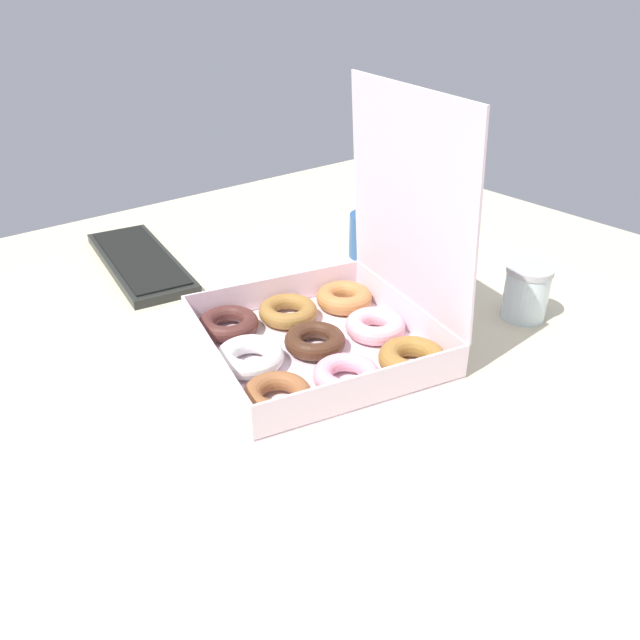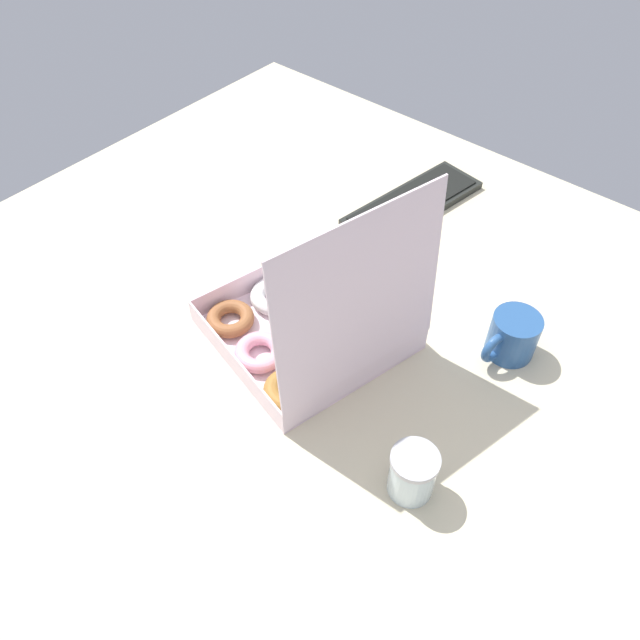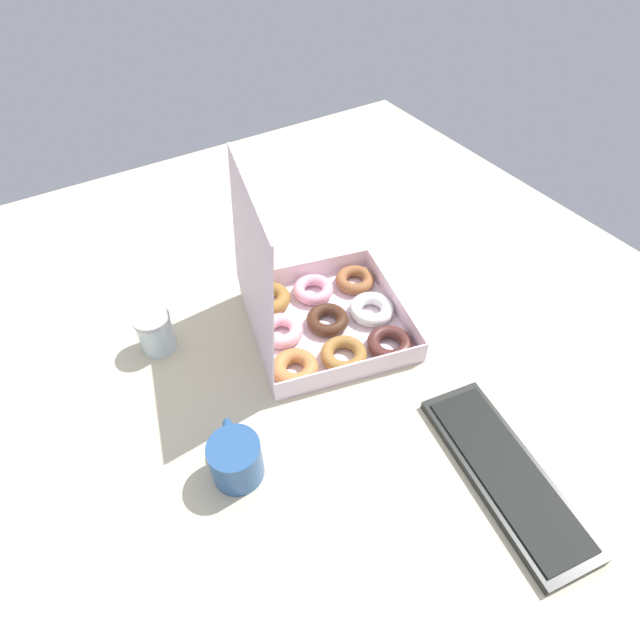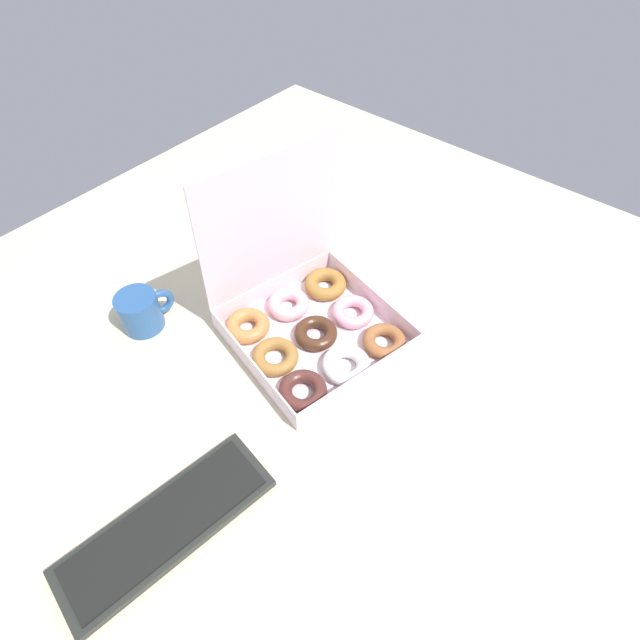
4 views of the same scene
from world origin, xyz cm
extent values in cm
cube|color=beige|center=(0.00, 0.00, -1.00)|extent=(180.00, 180.00, 2.00)
cube|color=white|center=(-5.50, -1.45, 0.20)|extent=(41.48, 41.48, 0.40)
cube|color=white|center=(-22.06, 2.49, 3.17)|extent=(8.35, 33.62, 5.55)
cube|color=white|center=(11.07, -5.38, 3.17)|extent=(8.35, 33.62, 5.55)
cube|color=white|center=(-9.43, -18.01, 3.17)|extent=(32.84, 8.16, 5.55)
cube|color=white|center=(-1.56, 15.12, 3.17)|extent=(32.84, 8.16, 5.55)
cube|color=white|center=(-1.77, 14.23, 23.14)|extent=(34.13, 10.51, 34.41)
torus|color=#4E2722|center=(-19.09, -9.56, 1.96)|extent=(13.18, 13.18, 2.91)
torus|color=silver|center=(-8.05, -12.46, 1.96)|extent=(14.10, 14.10, 3.11)
torus|color=#935932|center=(2.77, -15.01, 1.96)|extent=(12.67, 12.67, 2.87)
torus|color=olive|center=(-16.29, 0.98, 1.96)|extent=(11.91, 11.91, 2.89)
torus|color=#442617|center=(-5.43, -1.61, 1.96)|extent=(13.22, 13.22, 2.89)
torus|color=pink|center=(5.27, -4.15, 1.96)|extent=(11.69, 11.69, 2.90)
torus|color=#B7763E|center=(-13.91, 12.04, 1.96)|extent=(13.83, 13.83, 3.34)
torus|color=#F0A8B3|center=(-2.78, 9.32, 1.96)|extent=(13.82, 13.82, 3.23)
torus|color=olive|center=(8.20, 6.80, 1.96)|extent=(11.28, 11.28, 3.37)
cube|color=#242623|center=(-54.97, -9.16, 0.90)|extent=(39.95, 18.86, 1.80)
cube|color=black|center=(-54.97, -9.16, 2.00)|extent=(36.59, 16.32, 0.40)
cylinder|color=#2A558D|center=(-28.45, 32.44, 4.67)|extent=(9.57, 9.57, 9.34)
torus|color=#2A558D|center=(-23.46, 31.27, 4.67)|extent=(7.16, 3.27, 6.95)
cylinder|color=black|center=(-28.45, 32.44, 7.66)|extent=(8.42, 8.42, 0.56)
cylinder|color=silver|center=(9.12, 34.49, 4.38)|extent=(7.71, 7.71, 8.75)
cylinder|color=#B2B2B7|center=(9.12, 34.49, 9.25)|extent=(8.10, 8.10, 1.00)
cube|color=white|center=(-25.06, -31.94, 0.07)|extent=(13.59, 13.12, 0.15)
camera|label=1|loc=(62.25, -55.52, 54.42)|focal=35.00mm
camera|label=2|loc=(56.91, 55.27, 96.92)|focal=35.00mm
camera|label=3|loc=(-73.27, 42.30, 87.15)|focal=28.00mm
camera|label=4|loc=(-60.51, -48.86, 90.95)|focal=28.00mm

